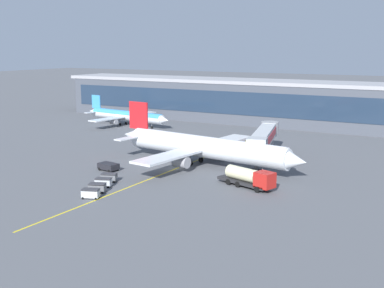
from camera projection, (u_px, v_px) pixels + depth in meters
name	position (u px, v px, depth m)	size (l,w,h in m)	color
ground_plane	(176.00, 169.00, 93.70)	(700.00, 700.00, 0.00)	#515459
apron_lead_in_line	(180.00, 167.00, 95.48)	(0.30, 80.00, 0.01)	yellow
terminal_building	(325.00, 105.00, 140.80)	(175.34, 17.17, 13.10)	#424751
main_airliner	(203.00, 147.00, 96.08)	(43.22, 34.42, 11.42)	silver
jet_bridge	(264.00, 136.00, 101.40)	(8.81, 23.84, 6.44)	#B2B7BC
fuel_tanker	(249.00, 178.00, 80.98)	(11.04, 5.79, 3.25)	#232326
pushback_tug	(109.00, 166.00, 92.50)	(4.11, 2.87, 1.40)	black
baggage_cart_0	(91.00, 193.00, 75.54)	(3.03, 2.39, 1.48)	#B2B7BC
baggage_cart_1	(97.00, 188.00, 78.65)	(3.03, 2.39, 1.48)	#595B60
baggage_cart_2	(103.00, 182.00, 81.77)	(3.03, 2.39, 1.48)	#B2B7BC
baggage_cart_3	(109.00, 177.00, 84.88)	(3.03, 2.39, 1.48)	#595B60
commuter_jet_far	(126.00, 116.00, 145.83)	(32.14, 25.68, 8.30)	silver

